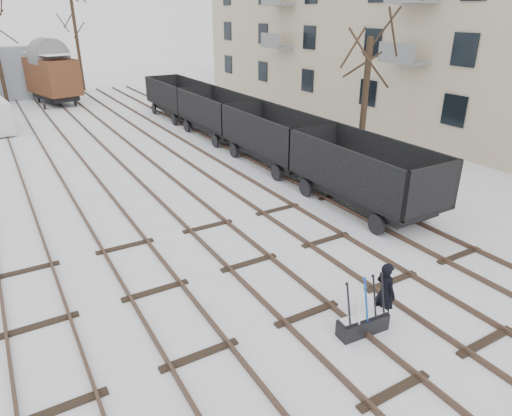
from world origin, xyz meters
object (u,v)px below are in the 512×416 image
at_px(worker, 385,293).
at_px(box_van_wagon, 52,75).
at_px(freight_wagon_a, 363,183).
at_px(ground_frame, 363,323).

relative_size(worker, box_van_wagon, 0.28).
relative_size(freight_wagon_a, box_van_wagon, 1.12).
height_order(worker, box_van_wagon, box_van_wagon).
xyz_separation_m(ground_frame, freight_wagon_a, (5.25, 5.82, 0.73)).
bearing_deg(freight_wagon_a, box_van_wagon, 103.27).
xyz_separation_m(worker, box_van_wagon, (-2.37, 34.88, 1.53)).
bearing_deg(box_van_wagon, worker, -99.86).
bearing_deg(box_van_wagon, freight_wagon_a, -90.48).
distance_m(worker, box_van_wagon, 35.00).
bearing_deg(ground_frame, worker, 11.91).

